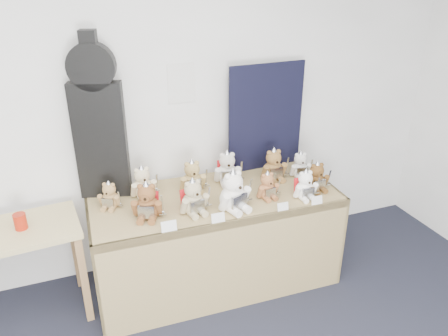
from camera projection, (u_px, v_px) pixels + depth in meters
name	position (u px, v px, depth m)	size (l,w,h in m)	color
room_shell	(181.00, 83.00, 3.28)	(6.00, 6.00, 6.00)	silver
display_table	(218.00, 219.00, 3.25)	(1.87, 0.83, 0.77)	#967D4C
side_table	(11.00, 247.00, 2.92)	(0.93, 0.57, 0.74)	tan
guitar_case	(98.00, 120.00, 3.03)	(0.38, 0.20, 1.19)	black
navy_board	(266.00, 118.00, 3.53)	(0.66, 0.02, 0.88)	black
red_cup	(20.00, 221.00, 2.87)	(0.08, 0.08, 0.11)	#A81D0B
teddy_front_far_left	(147.00, 203.00, 2.92)	(0.23, 0.22, 0.29)	brown
teddy_front_left	(193.00, 198.00, 2.98)	(0.23, 0.21, 0.28)	tan
teddy_front_centre	(234.00, 193.00, 3.01)	(0.27, 0.25, 0.33)	white
teddy_front_right	(267.00, 187.00, 3.18)	(0.19, 0.15, 0.23)	#9B613A
teddy_front_far_right	(305.00, 186.00, 3.18)	(0.20, 0.17, 0.25)	white
teddy_front_end	(317.00, 178.00, 3.29)	(0.20, 0.16, 0.25)	brown
teddy_back_left	(143.00, 183.00, 3.19)	(0.22, 0.18, 0.26)	beige
teddy_back_centre_left	(192.00, 178.00, 3.27)	(0.22, 0.18, 0.27)	tan
teddy_back_centre_right	(227.00, 169.00, 3.40)	(0.24, 0.21, 0.29)	silver
teddy_back_right	(274.00, 166.00, 3.45)	(0.23, 0.19, 0.29)	olive
teddy_back_end	(300.00, 166.00, 3.51)	(0.19, 0.17, 0.23)	white
teddy_back_far_left	(110.00, 196.00, 3.06)	(0.17, 0.18, 0.22)	#9B7748
entry_card_a	(169.00, 226.00, 2.79)	(0.10, 0.00, 0.07)	silver
entry_card_b	(218.00, 218.00, 2.89)	(0.09, 0.00, 0.07)	silver
entry_card_c	(283.00, 207.00, 3.03)	(0.08, 0.00, 0.06)	silver
entry_card_d	(317.00, 200.00, 3.11)	(0.09, 0.00, 0.06)	silver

